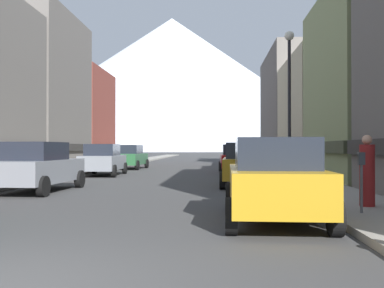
% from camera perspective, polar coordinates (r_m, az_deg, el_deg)
% --- Properties ---
extents(sidewalk_left, '(2.50, 100.00, 0.15)m').
position_cam_1_polar(sidewalk_left, '(40.56, -9.45, -2.60)').
color(sidewalk_left, gray).
rests_on(sidewalk_left, ground).
extents(sidewalk_right, '(2.50, 100.00, 0.15)m').
position_cam_1_polar(sidewalk_right, '(39.76, 8.44, -2.64)').
color(sidewalk_right, gray).
rests_on(sidewalk_right, ground).
extents(storefront_left_2, '(7.07, 9.15, 11.02)m').
position_cam_1_polar(storefront_left_2, '(33.40, -20.77, 6.01)').
color(storefront_left_2, '#66605B').
rests_on(storefront_left_2, ground).
extents(storefront_left_3, '(7.76, 8.25, 8.63)m').
position_cam_1_polar(storefront_left_3, '(41.68, -16.24, 3.09)').
color(storefront_left_3, brown).
rests_on(storefront_left_3, ground).
extents(storefront_right_2, '(6.35, 10.08, 7.68)m').
position_cam_1_polar(storefront_right_2, '(31.31, 17.87, 3.42)').
color(storefront_right_2, beige).
rests_on(storefront_right_2, ground).
extents(storefront_right_3, '(10.23, 13.01, 10.52)m').
position_cam_1_polar(storefront_right_3, '(43.31, 16.36, 4.19)').
color(storefront_right_3, '#66605B').
rests_on(storefront_right_3, ground).
extents(car_left_1, '(2.24, 4.48, 1.78)m').
position_cam_1_polar(car_left_1, '(16.59, -19.46, -2.80)').
color(car_left_1, slate).
rests_on(car_left_1, ground).
extents(car_left_2, '(2.19, 4.46, 1.78)m').
position_cam_1_polar(car_left_2, '(25.21, -11.50, -2.01)').
color(car_left_2, slate).
rests_on(car_left_2, ground).
extents(car_left_3, '(2.23, 4.48, 1.78)m').
position_cam_1_polar(car_left_3, '(32.70, -8.12, -1.67)').
color(car_left_3, '#265933').
rests_on(car_left_3, ground).
extents(car_right_0, '(2.16, 4.45, 1.78)m').
position_cam_1_polar(car_right_0, '(9.59, 10.58, -4.54)').
color(car_right_0, '#B28419').
rests_on(car_right_0, ground).
extents(car_right_1, '(2.22, 4.47, 1.78)m').
position_cam_1_polar(car_right_1, '(18.15, 7.03, -2.62)').
color(car_right_1, '#B28419').
rests_on(car_right_1, ground).
extents(car_right_2, '(2.08, 4.41, 1.78)m').
position_cam_1_polar(car_right_2, '(27.28, 5.72, -1.90)').
color(car_right_2, '#9E1111').
rests_on(car_right_2, ground).
extents(parking_meter_near, '(0.14, 0.10, 1.33)m').
position_cam_1_polar(parking_meter_near, '(10.29, 21.23, -3.60)').
color(parking_meter_near, '#595960').
rests_on(parking_meter_near, sidewalk_right).
extents(potted_plant_0, '(0.62, 0.62, 0.94)m').
position_cam_1_polar(potted_plant_0, '(21.14, -23.80, -2.85)').
color(potted_plant_0, '#4C4C51').
rests_on(potted_plant_0, sidewalk_left).
extents(potted_plant_1, '(0.59, 0.59, 0.88)m').
position_cam_1_polar(potted_plant_1, '(25.35, -19.07, -2.63)').
color(potted_plant_1, '#4C4C51').
rests_on(potted_plant_1, sidewalk_left).
extents(pedestrian_0, '(0.36, 0.36, 1.74)m').
position_cam_1_polar(pedestrian_0, '(11.50, 21.88, -3.54)').
color(pedestrian_0, maroon).
rests_on(pedestrian_0, sidewalk_right).
extents(streetlamp_right, '(0.36, 0.36, 5.86)m').
position_cam_1_polar(streetlamp_right, '(17.11, 12.59, 7.62)').
color(streetlamp_right, black).
rests_on(streetlamp_right, sidewalk_right).
extents(mountain_backdrop, '(223.94, 223.94, 80.55)m').
position_cam_1_polar(mountain_backdrop, '(268.70, -2.64, 7.80)').
color(mountain_backdrop, silver).
rests_on(mountain_backdrop, ground).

